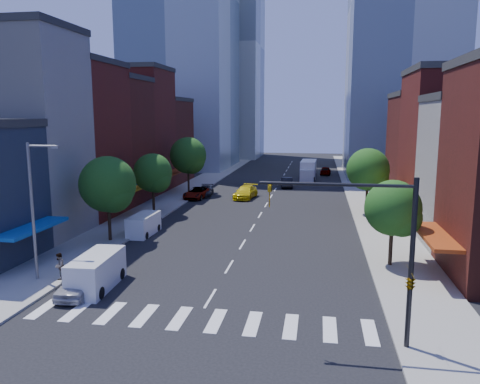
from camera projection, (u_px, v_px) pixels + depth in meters
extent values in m
plane|color=black|center=(210.00, 298.00, 28.07)|extent=(220.00, 220.00, 0.00)
cube|color=gray|center=(190.00, 189.00, 69.02)|extent=(5.00, 120.00, 0.15)
cube|color=gray|center=(364.00, 194.00, 64.92)|extent=(5.00, 120.00, 0.15)
cube|color=silver|center=(198.00, 320.00, 25.15)|extent=(19.00, 3.00, 0.01)
cube|color=beige|center=(11.00, 136.00, 41.73)|extent=(12.00, 8.00, 18.00)
cube|color=maroon|center=(62.00, 142.00, 50.16)|extent=(12.00, 9.00, 16.00)
cube|color=#4D1A13|center=(99.00, 142.00, 58.51)|extent=(12.00, 8.00, 15.00)
cube|color=maroon|center=(126.00, 132.00, 66.61)|extent=(12.00, 9.00, 17.00)
cube|color=#4D1A13|center=(150.00, 142.00, 76.18)|extent=(12.00, 10.00, 13.00)
cube|color=maroon|center=(469.00, 149.00, 46.75)|extent=(12.00, 10.00, 15.00)
cube|color=#4D1A13|center=(443.00, 152.00, 56.64)|extent=(12.00, 10.00, 13.00)
cube|color=#9EA5AD|center=(404.00, 2.00, 80.21)|extent=(18.00, 20.00, 60.00)
cube|color=#9EA5AD|center=(225.00, 47.00, 118.88)|extent=(18.00, 18.00, 56.00)
cylinder|color=black|center=(411.00, 265.00, 21.29)|extent=(0.24, 0.24, 8.00)
cylinder|color=black|center=(336.00, 185.00, 21.28)|extent=(7.00, 0.16, 0.16)
imported|color=gold|center=(270.00, 196.00, 21.87)|extent=(0.22, 0.18, 1.10)
imported|color=gold|center=(410.00, 281.00, 21.42)|extent=(0.48, 2.24, 0.90)
cylinder|color=slate|center=(33.00, 212.00, 30.25)|extent=(0.20, 0.20, 9.00)
cylinder|color=slate|center=(42.00, 146.00, 29.39)|extent=(2.00, 0.14, 0.14)
cube|color=slate|center=(55.00, 147.00, 29.25)|extent=(0.50, 0.25, 0.18)
cylinder|color=black|center=(109.00, 218.00, 40.32)|extent=(0.28, 0.28, 3.92)
sphere|color=#154012|center=(108.00, 184.00, 39.84)|extent=(4.80, 4.80, 4.80)
sphere|color=#154012|center=(113.00, 193.00, 39.56)|extent=(3.36, 3.36, 3.36)
cylinder|color=black|center=(153.00, 198.00, 51.04)|extent=(0.28, 0.28, 3.64)
sphere|color=#154012|center=(153.00, 173.00, 50.59)|extent=(4.20, 4.20, 4.20)
sphere|color=#154012|center=(157.00, 179.00, 50.31)|extent=(2.94, 2.94, 2.94)
cylinder|color=black|center=(188.00, 178.00, 64.61)|extent=(0.28, 0.28, 4.20)
sphere|color=#154012|center=(188.00, 155.00, 64.10)|extent=(5.00, 5.00, 5.00)
sphere|color=#154012|center=(192.00, 161.00, 63.83)|extent=(3.50, 3.50, 3.50)
cylinder|color=black|center=(391.00, 242.00, 33.67)|extent=(0.28, 0.28, 3.36)
sphere|color=#154012|center=(393.00, 208.00, 33.25)|extent=(4.00, 4.00, 4.00)
sphere|color=#154012|center=(402.00, 217.00, 32.96)|extent=(2.80, 2.80, 2.80)
cylinder|color=black|center=(367.00, 196.00, 51.13)|extent=(0.28, 0.28, 3.92)
sphere|color=#154012|center=(368.00, 169.00, 50.65)|extent=(4.60, 4.60, 4.60)
sphere|color=#154012|center=(374.00, 176.00, 50.38)|extent=(3.22, 3.22, 3.22)
imported|color=#B4B3B8|center=(80.00, 282.00, 28.60)|extent=(2.16, 4.55, 1.50)
imported|color=black|center=(145.00, 226.00, 43.13)|extent=(1.84, 4.70, 1.52)
imported|color=#999999|center=(197.00, 193.00, 61.52)|extent=(3.00, 5.49, 1.46)
imported|color=black|center=(205.00, 191.00, 63.48)|extent=(2.33, 4.81, 1.35)
cube|color=silver|center=(97.00, 272.00, 29.62)|extent=(2.31, 5.18, 2.13)
cube|color=black|center=(83.00, 277.00, 27.69)|extent=(1.93, 1.12, 0.91)
cylinder|color=black|center=(71.00, 292.00, 28.15)|extent=(0.30, 0.78, 0.77)
cylinder|color=black|center=(100.00, 293.00, 27.95)|extent=(0.30, 0.78, 0.77)
cylinder|color=black|center=(95.00, 273.00, 31.53)|extent=(0.30, 0.78, 0.77)
cylinder|color=black|center=(121.00, 274.00, 31.33)|extent=(0.30, 0.78, 0.77)
cube|color=white|center=(144.00, 225.00, 42.92)|extent=(1.84, 4.45, 1.85)
cube|color=black|center=(136.00, 226.00, 41.25)|extent=(1.65, 0.91, 0.79)
cylinder|color=black|center=(129.00, 235.00, 41.71)|extent=(0.23, 0.67, 0.67)
cylinder|color=black|center=(146.00, 236.00, 41.42)|extent=(0.23, 0.67, 0.67)
cylinder|color=black|center=(142.00, 227.00, 44.62)|extent=(0.23, 0.67, 0.67)
cylinder|color=black|center=(158.00, 228.00, 44.33)|extent=(0.23, 0.67, 0.67)
imported|color=#D5BE0B|center=(246.00, 192.00, 61.58)|extent=(2.94, 5.87, 1.63)
imported|color=black|center=(287.00, 182.00, 70.96)|extent=(2.19, 4.93, 1.57)
imported|color=#999999|center=(325.00, 171.00, 85.93)|extent=(2.09, 4.55, 1.51)
cube|color=silver|center=(308.00, 170.00, 79.51)|extent=(2.66, 6.65, 3.23)
cube|color=silver|center=(307.00, 176.00, 75.88)|extent=(2.29, 1.90, 2.02)
cylinder|color=black|center=(300.00, 179.00, 76.99)|extent=(0.34, 0.92, 0.91)
cylinder|color=black|center=(314.00, 179.00, 76.55)|extent=(0.34, 0.92, 0.91)
cylinder|color=black|center=(302.00, 176.00, 81.38)|extent=(0.34, 0.92, 0.91)
cylinder|color=black|center=(315.00, 176.00, 80.94)|extent=(0.34, 0.92, 0.91)
imported|color=#999999|center=(59.00, 266.00, 30.80)|extent=(0.71, 0.89, 1.76)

